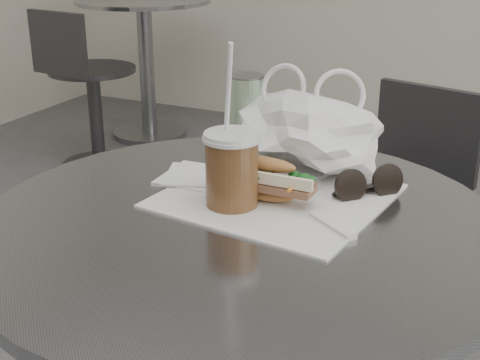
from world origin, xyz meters
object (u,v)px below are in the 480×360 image
at_px(bg_table, 146,52).
at_px(sunglasses, 368,185).
at_px(chair_far, 395,237).
at_px(drink_can, 246,110).
at_px(iced_coffee, 232,169).
at_px(banh_mi, 264,180).
at_px(bg_chair, 88,100).

relative_size(bg_table, sunglasses, 7.58).
bearing_deg(chair_far, drink_can, 87.19).
relative_size(bg_table, iced_coffee, 3.01).
bearing_deg(sunglasses, iced_coffee, 169.03).
bearing_deg(bg_table, iced_coffee, -54.08).
bearing_deg(bg_table, chair_far, -38.59).
distance_m(chair_far, banh_mi, 0.93).
bearing_deg(iced_coffee, drink_can, 110.75).
bearing_deg(bg_chair, chair_far, -18.19).
height_order(banh_mi, sunglasses, banh_mi).
height_order(chair_far, banh_mi, banh_mi).
bearing_deg(chair_far, iced_coffee, 99.36).
bearing_deg(chair_far, sunglasses, 111.99).
bearing_deg(drink_can, bg_chair, 136.98).
distance_m(iced_coffee, drink_can, 0.29).
bearing_deg(banh_mi, iced_coffee, -131.77).
relative_size(bg_table, bg_chair, 0.97).
bearing_deg(sunglasses, banh_mi, 164.50).
distance_m(bg_table, chair_far, 2.12).
bearing_deg(iced_coffee, banh_mi, 48.59).
height_order(iced_coffee, drink_can, iced_coffee).
height_order(bg_table, banh_mi, banh_mi).
distance_m(banh_mi, sunglasses, 0.16).
xyz_separation_m(bg_chair, drink_can, (1.43, -1.33, 0.46)).
distance_m(chair_far, drink_can, 0.78).
height_order(chair_far, iced_coffee, iced_coffee).
distance_m(bg_table, sunglasses, 2.71).
relative_size(chair_far, drink_can, 5.41).
relative_size(iced_coffee, drink_can, 1.86).
xyz_separation_m(chair_far, banh_mi, (-0.05, -0.81, 0.45)).
xyz_separation_m(sunglasses, drink_can, (-0.28, 0.15, 0.05)).
xyz_separation_m(iced_coffee, sunglasses, (0.17, 0.12, -0.04)).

